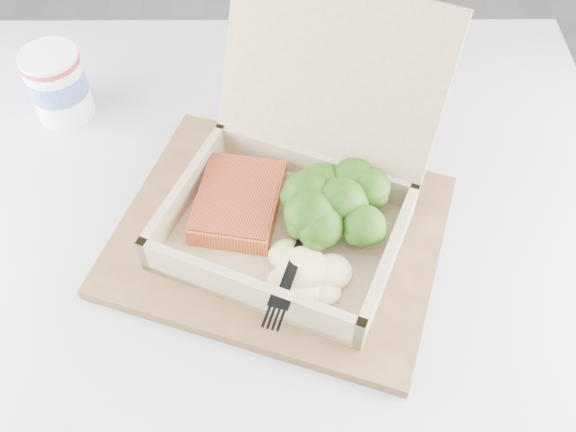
{
  "coord_description": "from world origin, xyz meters",
  "views": [
    {
      "loc": [
        0.64,
        -0.12,
        1.34
      ],
      "look_at": [
        0.64,
        0.3,
        0.8
      ],
      "focal_mm": 40.0,
      "sensor_mm": 36.0,
      "label": 1
    }
  ],
  "objects_px": {
    "takeout_container": "(300,178)",
    "paper_cup": "(57,83)",
    "serving_tray": "(279,235)",
    "cafe_table": "(268,340)"
  },
  "relations": [
    {
      "from": "takeout_container",
      "to": "serving_tray",
      "type": "bearing_deg",
      "value": -102.19
    },
    {
      "from": "serving_tray",
      "to": "paper_cup",
      "type": "bearing_deg",
      "value": 144.1
    },
    {
      "from": "takeout_container",
      "to": "paper_cup",
      "type": "height_order",
      "value": "takeout_container"
    },
    {
      "from": "cafe_table",
      "to": "takeout_container",
      "type": "distance_m",
      "value": 0.27
    },
    {
      "from": "serving_tray",
      "to": "paper_cup",
      "type": "height_order",
      "value": "paper_cup"
    },
    {
      "from": "serving_tray",
      "to": "takeout_container",
      "type": "bearing_deg",
      "value": 55.29
    },
    {
      "from": "serving_tray",
      "to": "takeout_container",
      "type": "distance_m",
      "value": 0.07
    },
    {
      "from": "takeout_container",
      "to": "paper_cup",
      "type": "relative_size",
      "value": 3.65
    },
    {
      "from": "cafe_table",
      "to": "serving_tray",
      "type": "bearing_deg",
      "value": 58.26
    },
    {
      "from": "cafe_table",
      "to": "takeout_container",
      "type": "xyz_separation_m",
      "value": [
        0.04,
        0.06,
        0.26
      ]
    }
  ]
}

